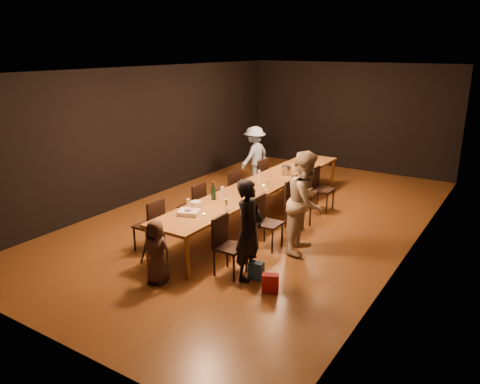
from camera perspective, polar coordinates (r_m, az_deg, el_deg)
The scene contains 30 objects.
ground at distance 9.73m, azimuth 2.52°, elevation -3.22°, with size 10.00×10.00×0.00m, color #452411.
room_shell at distance 9.21m, azimuth 2.70°, elevation 8.97°, with size 6.04×10.04×3.02m.
table at distance 9.51m, azimuth 2.58°, elevation 0.74°, with size 0.90×6.00×0.75m.
chair_right_0 at distance 7.25m, azimuth -1.18°, elevation -6.67°, with size 0.42×0.42×0.93m, color black, non-canonical shape.
chair_right_1 at distance 8.20m, azimuth 3.49°, elevation -3.78°, with size 0.42×0.42×0.93m, color black, non-canonical shape.
chair_right_2 at distance 9.21m, azimuth 7.14°, elevation -1.49°, with size 0.42×0.42×0.93m, color black, non-canonical shape.
chair_right_3 at distance 10.25m, azimuth 10.06°, elevation 0.35°, with size 0.42×0.42×0.93m, color black, non-canonical shape.
chair_left_0 at distance 8.25m, azimuth -11.08°, elevation -3.96°, with size 0.42×0.42×0.93m, color black, non-canonical shape.
chair_left_1 at distance 9.09m, azimuth -5.90°, elevation -1.69°, with size 0.42×0.42×0.93m, color black, non-canonical shape.
chair_left_2 at distance 10.01m, azimuth -1.65°, elevation 0.20°, with size 0.42×0.42×0.93m, color black, non-canonical shape.
chair_left_3 at distance 10.98m, azimuth 1.87°, elevation 1.75°, with size 0.42×0.42×0.93m, color black, non-canonical shape.
woman_birthday at distance 7.02m, azimuth 1.10°, elevation -4.67°, with size 0.57×0.38×1.57m, color black.
woman_tan at distance 8.02m, azimuth 8.03°, elevation -1.23°, with size 0.86×0.67×1.77m, color #C8B596.
man_blue at distance 11.97m, azimuth 1.78°, elevation 4.46°, with size 0.97×0.56×1.50m, color #9ABDEE.
child at distance 7.10m, azimuth -10.19°, elevation -7.21°, with size 0.49×0.32×0.99m, color #432F25.
gift_bag_red at distance 6.90m, azimuth 3.72°, elevation -11.04°, with size 0.24×0.13×0.28m, color red.
gift_bag_blue at distance 7.25m, azimuth 1.98°, elevation -9.55°, with size 0.22×0.15×0.28m, color #235798.
birthday_cake at distance 7.78m, azimuth -6.27°, elevation -2.50°, with size 0.40×0.37×0.08m.
plate_stack at distance 8.13m, azimuth -5.38°, elevation -1.50°, with size 0.19×0.19×0.10m, color white.
champagne_bottle at distance 8.47m, azimuth -3.27°, elevation 0.25°, with size 0.09×0.09×0.36m, color black, non-canonical shape.
ice_bucket at distance 10.21m, azimuth 5.67°, elevation 2.69°, with size 0.18×0.18×0.20m, color #A3A3A7.
wineglass_0 at distance 7.95m, azimuth -6.32°, elevation -1.57°, with size 0.06×0.06×0.21m, color beige, non-canonical shape.
wineglass_1 at distance 7.91m, azimuth -1.72°, elevation -1.57°, with size 0.06×0.06×0.21m, color beige, non-canonical shape.
wineglass_2 at distance 8.61m, azimuth -2.15°, elevation 0.01°, with size 0.06×0.06×0.21m, color silver, non-canonical shape.
wineglass_3 at distance 9.05m, azimuth 3.30°, elevation 0.87°, with size 0.06×0.06×0.21m, color beige, non-canonical shape.
wineglass_4 at distance 9.74m, azimuth 2.34°, elevation 2.08°, with size 0.06×0.06×0.21m, color silver, non-canonical shape.
wineglass_5 at distance 10.22m, azimuth 6.18°, elevation 2.72°, with size 0.06×0.06×0.21m, color silver, non-canonical shape.
tealight_near at distance 7.72m, azimuth -4.42°, elevation -2.79°, with size 0.05×0.05×0.03m, color #B2B7B2.
tealight_mid at distance 9.28m, azimuth 2.88°, elevation 0.73°, with size 0.05×0.05×0.03m, color #B2B7B2.
tealight_far at distance 11.25m, azimuth 8.66°, elevation 3.52°, with size 0.05×0.05×0.03m, color #B2B7B2.
Camera 1 is at (4.54, -7.90, 3.42)m, focal length 35.00 mm.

